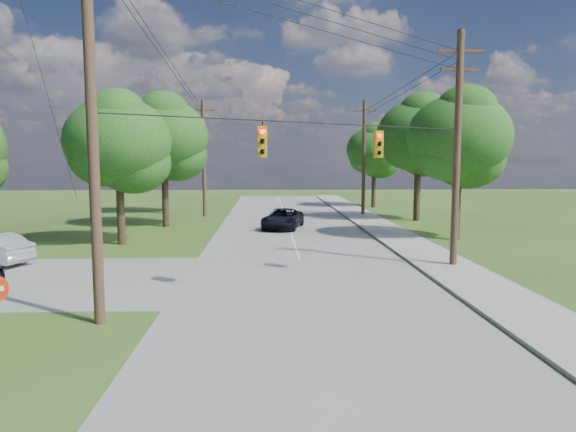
{
  "coord_description": "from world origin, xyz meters",
  "views": [
    {
      "loc": [
        0.39,
        -14.71,
        4.84
      ],
      "look_at": [
        1.22,
        5.0,
        2.7
      ],
      "focal_mm": 32.0,
      "sensor_mm": 36.0,
      "label": 1
    }
  ],
  "objects_px": {
    "pole_north_w": "(204,157)",
    "car_main_north": "(283,219)",
    "pole_north_e": "(364,157)",
    "pole_ne": "(457,146)",
    "pole_sw": "(92,112)"
  },
  "relations": [
    {
      "from": "pole_north_w",
      "to": "car_main_north",
      "type": "height_order",
      "value": "pole_north_w"
    },
    {
      "from": "pole_north_e",
      "to": "pole_north_w",
      "type": "relative_size",
      "value": 1.0
    },
    {
      "from": "car_main_north",
      "to": "pole_ne",
      "type": "bearing_deg",
      "value": -47.5
    },
    {
      "from": "pole_north_e",
      "to": "pole_sw",
      "type": "bearing_deg",
      "value": -114.52
    },
    {
      "from": "car_main_north",
      "to": "pole_north_e",
      "type": "bearing_deg",
      "value": 63.23
    },
    {
      "from": "car_main_north",
      "to": "pole_north_w",
      "type": "bearing_deg",
      "value": 140.68
    },
    {
      "from": "pole_sw",
      "to": "pole_ne",
      "type": "relative_size",
      "value": 1.14
    },
    {
      "from": "pole_ne",
      "to": "pole_north_w",
      "type": "height_order",
      "value": "pole_ne"
    },
    {
      "from": "pole_ne",
      "to": "pole_north_e",
      "type": "bearing_deg",
      "value": 90.0
    },
    {
      "from": "pole_ne",
      "to": "pole_north_e",
      "type": "relative_size",
      "value": 1.05
    },
    {
      "from": "pole_ne",
      "to": "pole_north_e",
      "type": "distance_m",
      "value": 22.0
    },
    {
      "from": "car_main_north",
      "to": "pole_sw",
      "type": "bearing_deg",
      "value": -92.72
    },
    {
      "from": "pole_north_w",
      "to": "car_main_north",
      "type": "distance_m",
      "value": 11.71
    },
    {
      "from": "pole_sw",
      "to": "pole_ne",
      "type": "distance_m",
      "value": 15.51
    },
    {
      "from": "pole_ne",
      "to": "car_main_north",
      "type": "xyz_separation_m",
      "value": [
        -7.36,
        13.34,
        -4.73
      ]
    }
  ]
}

